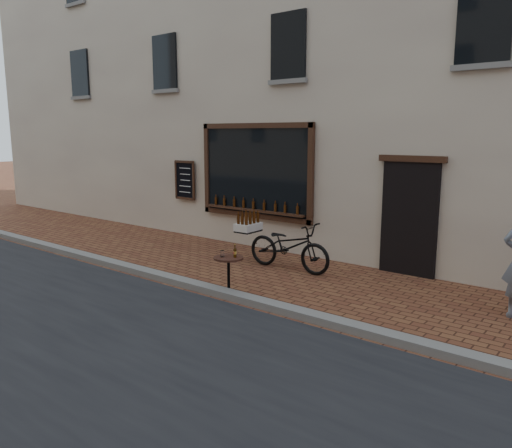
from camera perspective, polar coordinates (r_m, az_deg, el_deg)
The scene contains 5 objects.
ground at distance 8.45m, azimuth -4.69°, elevation -8.58°, with size 90.00×90.00×0.00m, color brown.
kerb at distance 8.57m, azimuth -3.77°, elevation -7.87°, with size 90.00×0.25×0.12m, color slate.
shop_building at distance 13.66m, azimuth 15.18°, elevation 19.53°, with size 28.00×6.20×10.00m.
cargo_bicycle at distance 10.09m, azimuth 3.60°, elevation -2.44°, with size 2.18×0.70×1.06m.
bistro_table at distance 8.56m, azimuth -3.14°, elevation -5.01°, with size 0.51×0.51×0.88m.
Camera 1 is at (5.50, -5.80, 2.73)m, focal length 35.00 mm.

